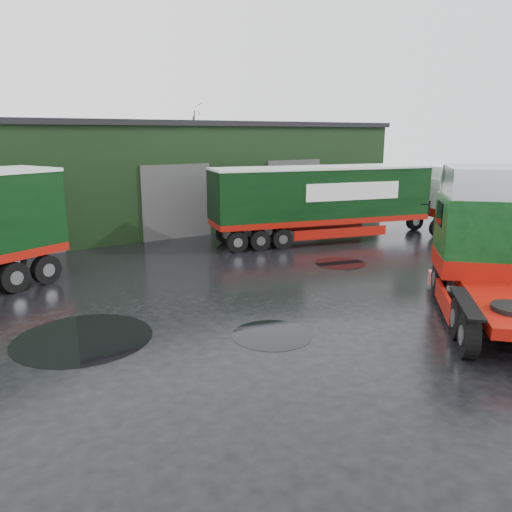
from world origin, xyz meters
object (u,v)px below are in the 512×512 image
Objects in this scene: hero_tractor at (501,250)px; lorry_right at (321,204)px; tree_back_b at (182,155)px; warehouse at (136,173)px.

hero_tractor is 0.49× the size of lorry_right.
tree_back_b reaches higher than hero_tractor.
warehouse is 23.15m from hero_tractor.
lorry_right is 2.02× the size of tree_back_b.
tree_back_b is at bearing 51.34° from warehouse.
tree_back_b is at bearing -170.65° from lorry_right.
tree_back_b is (2.00, 21.00, 1.76)m from lorry_right.
hero_tractor is at bearing -1.47° from lorry_right.
warehouse is 12.58m from lorry_right.
tree_back_b reaches higher than lorry_right.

